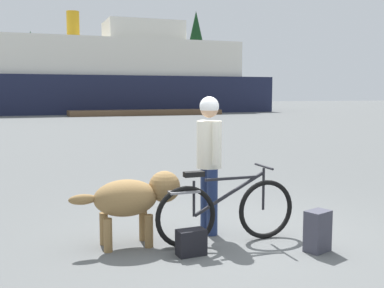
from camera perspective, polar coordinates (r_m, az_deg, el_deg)
ground_plane at (r=5.90m, az=5.51°, el=-11.58°), size 160.00×160.00×0.00m
bicycle at (r=5.66m, az=4.19°, el=-8.16°), size 1.79×0.44×0.92m
person_cyclist at (r=5.95m, az=2.10°, el=-0.86°), size 0.32×0.53×1.76m
dog at (r=5.58m, az=-7.10°, el=-6.48°), size 1.32×0.51×0.87m
backpack at (r=5.60m, az=15.10°, el=-10.23°), size 0.33×0.28×0.47m
handbag_pannier at (r=5.31m, az=-0.10°, el=-11.93°), size 0.33×0.20×0.29m
dock_pier at (r=37.83m, az=-5.63°, el=3.85°), size 12.20×2.56×0.40m
ferry_boat at (r=43.40m, az=-9.48°, el=7.96°), size 28.44×7.87×8.84m
pine_tree_center at (r=59.80m, az=-19.04°, el=9.68°), size 3.51×3.51×9.09m
pine_tree_far_right at (r=62.16m, az=0.49°, el=11.55°), size 4.37×4.37×12.33m
pine_tree_mid_back at (r=64.77m, az=-8.17°, el=10.87°), size 4.13×4.13×11.27m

